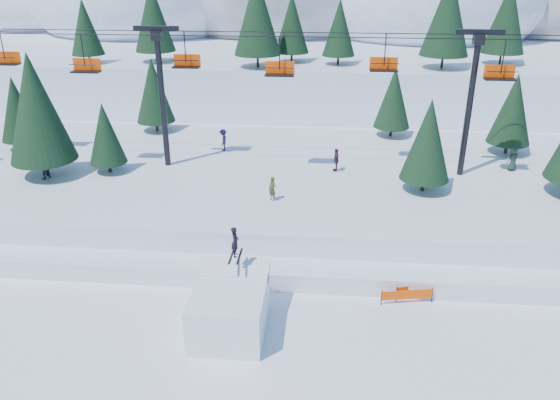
# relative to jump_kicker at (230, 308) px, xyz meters

# --- Properties ---
(ground) EXTENTS (160.00, 160.00, 0.00)m
(ground) POSITION_rel_jump_kicker_xyz_m (1.28, -1.50, -1.29)
(ground) COLOR white
(ground) RESTS_ON ground
(mid_shelf) EXTENTS (70.00, 22.00, 2.50)m
(mid_shelf) POSITION_rel_jump_kicker_xyz_m (1.28, 16.50, -0.04)
(mid_shelf) COLOR white
(mid_shelf) RESTS_ON ground
(berm) EXTENTS (70.00, 6.00, 1.10)m
(berm) POSITION_rel_jump_kicker_xyz_m (1.28, 6.50, -0.74)
(berm) COLOR white
(berm) RESTS_ON ground
(mountain_ridge) EXTENTS (119.00, 60.20, 26.46)m
(mountain_ridge) POSITION_rel_jump_kicker_xyz_m (-3.80, 71.85, 8.36)
(mountain_ridge) COLOR white
(mountain_ridge) RESTS_ON ground
(jump_kicker) EXTENTS (3.50, 4.77, 4.99)m
(jump_kicker) POSITION_rel_jump_kicker_xyz_m (0.00, 0.00, 0.00)
(jump_kicker) COLOR white
(jump_kicker) RESTS_ON ground
(chairlift) EXTENTS (47.28, 3.21, 10.28)m
(chairlift) POSITION_rel_jump_kicker_xyz_m (1.71, 16.55, 8.03)
(chairlift) COLOR black
(chairlift) RESTS_ON mid_shelf
(conifer_stand) EXTENTS (64.45, 16.29, 8.91)m
(conifer_stand) POSITION_rel_jump_kicker_xyz_m (4.08, 17.32, 5.35)
(conifer_stand) COLOR black
(conifer_stand) RESTS_ON mid_shelf
(distant_skiers) EXTENTS (35.10, 10.73, 1.81)m
(distant_skiers) POSITION_rel_jump_kicker_xyz_m (0.20, 16.64, 2.09)
(distant_skiers) COLOR #44401A
(distant_skiers) RESTS_ON mid_shelf
(banner_near) EXTENTS (2.81, 0.58, 0.90)m
(banner_near) POSITION_rel_jump_kicker_xyz_m (9.04, 3.07, -0.75)
(banner_near) COLOR black
(banner_near) RESTS_ON ground
(banner_far) EXTENTS (2.65, 1.11, 0.90)m
(banner_far) POSITION_rel_jump_kicker_xyz_m (9.81, 3.79, -0.75)
(banner_far) COLOR black
(banner_far) RESTS_ON ground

